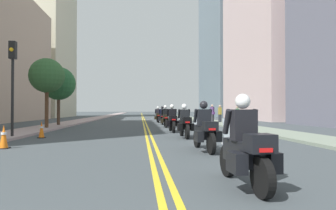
# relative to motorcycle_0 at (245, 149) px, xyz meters

# --- Properties ---
(ground_plane) EXTENTS (264.00, 264.00, 0.00)m
(ground_plane) POSITION_rel_motorcycle_0_xyz_m (-1.34, 43.17, -0.65)
(ground_plane) COLOR #3E4549
(sidewalk_left) EXTENTS (2.39, 144.00, 0.12)m
(sidewalk_left) POSITION_rel_motorcycle_0_xyz_m (-8.33, 43.17, -0.59)
(sidewalk_left) COLOR #A99392
(sidewalk_left) RESTS_ON ground
(sidewalk_right) EXTENTS (2.39, 144.00, 0.12)m
(sidewalk_right) POSITION_rel_motorcycle_0_xyz_m (5.64, 43.17, -0.59)
(sidewalk_right) COLOR gray
(sidewalk_right) RESTS_ON ground
(centreline_yellow_inner) EXTENTS (0.12, 132.00, 0.01)m
(centreline_yellow_inner) POSITION_rel_motorcycle_0_xyz_m (-1.46, 43.17, -0.64)
(centreline_yellow_inner) COLOR yellow
(centreline_yellow_inner) RESTS_ON ground
(centreline_yellow_outer) EXTENTS (0.12, 132.00, 0.01)m
(centreline_yellow_outer) POSITION_rel_motorcycle_0_xyz_m (-1.22, 43.17, -0.64)
(centreline_yellow_outer) COLOR yellow
(centreline_yellow_outer) RESTS_ON ground
(lane_dashes_white) EXTENTS (0.14, 56.40, 0.01)m
(lane_dashes_white) POSITION_rel_motorcycle_0_xyz_m (1.55, 24.17, -0.64)
(lane_dashes_white) COLOR silver
(lane_dashes_white) RESTS_ON ground
(building_left_1) EXTENTS (6.37, 15.95, 14.28)m
(building_left_1) POSITION_rel_motorcycle_0_xyz_m (-17.58, 30.37, 6.49)
(building_left_1) COLOR tan
(building_left_1) RESTS_ON ground
(building_right_1) EXTENTS (9.86, 17.81, 31.13)m
(building_right_1) POSITION_rel_motorcycle_0_xyz_m (16.64, 33.31, 14.92)
(building_right_1) COLOR #C5AAA9
(building_right_1) RESTS_ON ground
(building_left_2) EXTENTS (6.82, 14.72, 29.71)m
(building_left_2) POSITION_rel_motorcycle_0_xyz_m (-17.80, 47.89, 14.21)
(building_left_2) COLOR beige
(building_left_2) RESTS_ON ground
(building_right_2) EXTENTS (8.86, 18.47, 28.61)m
(building_right_2) POSITION_rel_motorcycle_0_xyz_m (16.14, 53.16, 13.66)
(building_right_2) COLOR slate
(building_right_2) RESTS_ON ground
(motorcycle_0) EXTENTS (0.78, 2.08, 1.59)m
(motorcycle_0) POSITION_rel_motorcycle_0_xyz_m (0.00, 0.00, 0.00)
(motorcycle_0) COLOR black
(motorcycle_0) RESTS_ON ground
(motorcycle_1) EXTENTS (0.78, 2.30, 1.59)m
(motorcycle_1) POSITION_rel_motorcycle_0_xyz_m (0.26, 4.33, 0.01)
(motorcycle_1) COLOR black
(motorcycle_1) RESTS_ON ground
(motorcycle_2) EXTENTS (0.76, 2.32, 1.59)m
(motorcycle_2) POSITION_rel_motorcycle_0_xyz_m (0.30, 8.79, 0.01)
(motorcycle_2) COLOR black
(motorcycle_2) RESTS_ON ground
(motorcycle_3) EXTENTS (0.76, 2.26, 1.62)m
(motorcycle_3) POSITION_rel_motorcycle_0_xyz_m (0.10, 12.35, 0.00)
(motorcycle_3) COLOR black
(motorcycle_3) RESTS_ON ground
(motorcycle_4) EXTENTS (0.77, 2.21, 1.64)m
(motorcycle_4) POSITION_rel_motorcycle_0_xyz_m (0.10, 17.03, 0.02)
(motorcycle_4) COLOR black
(motorcycle_4) RESTS_ON ground
(motorcycle_5) EXTENTS (0.78, 2.18, 1.63)m
(motorcycle_5) POSITION_rel_motorcycle_0_xyz_m (0.18, 21.16, 0.02)
(motorcycle_5) COLOR black
(motorcycle_5) RESTS_ON ground
(motorcycle_6) EXTENTS (0.77, 2.21, 1.64)m
(motorcycle_6) POSITION_rel_motorcycle_0_xyz_m (0.03, 25.23, 0.01)
(motorcycle_6) COLOR black
(motorcycle_6) RESTS_ON ground
(traffic_cone_0) EXTENTS (0.31, 0.31, 0.79)m
(traffic_cone_0) POSITION_rel_motorcycle_0_xyz_m (-6.31, 9.32, -0.26)
(traffic_cone_0) COLOR black
(traffic_cone_0) RESTS_ON ground
(traffic_cone_1) EXTENTS (0.34, 0.34, 0.81)m
(traffic_cone_1) POSITION_rel_motorcycle_0_xyz_m (-6.34, 5.59, -0.25)
(traffic_cone_1) COLOR black
(traffic_cone_1) RESTS_ON ground
(traffic_light_near) EXTENTS (0.28, 0.38, 4.41)m
(traffic_light_near) POSITION_rel_motorcycle_0_xyz_m (-7.53, 9.10, 2.42)
(traffic_light_near) COLOR black
(traffic_light_near) RESTS_ON ground
(pedestrian_0) EXTENTS (0.28, 0.39, 1.75)m
(pedestrian_0) POSITION_rel_motorcycle_0_xyz_m (5.78, 22.62, 0.26)
(pedestrian_0) COLOR #292D34
(pedestrian_0) RESTS_ON ground
(pedestrian_1) EXTENTS (0.41, 0.48, 1.79)m
(pedestrian_1) POSITION_rel_motorcycle_0_xyz_m (5.03, 22.57, 0.28)
(pedestrian_1) COLOR #2A2B31
(pedestrian_1) RESTS_ON ground
(pedestrian_2) EXTENTS (0.25, 0.38, 1.61)m
(pedestrian_2) POSITION_rel_motorcycle_0_xyz_m (5.43, 16.47, 0.18)
(pedestrian_2) COLOR #232D2F
(pedestrian_2) RESTS_ON ground
(street_tree_0) EXTENTS (2.30, 2.30, 4.74)m
(street_tree_0) POSITION_rel_motorcycle_0_xyz_m (-7.97, 15.47, 2.92)
(street_tree_0) COLOR #513622
(street_tree_0) RESTS_ON ground
(street_tree_1) EXTENTS (2.61, 2.61, 4.68)m
(street_tree_1) POSITION_rel_motorcycle_0_xyz_m (-8.18, 19.10, 2.71)
(street_tree_1) COLOR #493426
(street_tree_1) RESTS_ON ground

